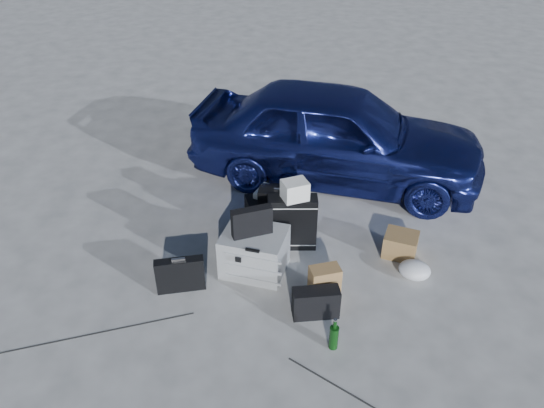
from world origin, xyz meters
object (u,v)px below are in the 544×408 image
(pelican_case, at_px, (254,252))
(briefcase, at_px, (180,275))
(suitcase_left, at_px, (280,213))
(cardboard_box, at_px, (401,245))
(green_bottle, at_px, (334,334))
(duffel_bag, at_px, (274,208))
(car, at_px, (337,134))
(suitcase_right, at_px, (292,222))

(pelican_case, bearing_deg, briefcase, -141.24)
(pelican_case, distance_m, briefcase, 0.78)
(suitcase_left, xyz_separation_m, cardboard_box, (1.31, -0.30, -0.17))
(green_bottle, bearing_deg, duffel_bag, 106.46)
(duffel_bag, relative_size, green_bottle, 1.97)
(car, distance_m, green_bottle, 3.00)
(cardboard_box, xyz_separation_m, green_bottle, (-0.81, -1.32, 0.04))
(pelican_case, bearing_deg, car, 77.94)
(suitcase_right, bearing_deg, suitcase_left, 124.56)
(cardboard_box, bearing_deg, green_bottle, -121.42)
(pelican_case, xyz_separation_m, duffel_bag, (0.18, 0.90, -0.07))
(pelican_case, xyz_separation_m, briefcase, (-0.71, -0.32, -0.04))
(briefcase, bearing_deg, suitcase_right, 21.93)
(suitcase_right, xyz_separation_m, cardboard_box, (1.17, -0.12, -0.19))
(duffel_bag, bearing_deg, green_bottle, -90.05)
(briefcase, bearing_deg, duffel_bag, 42.28)
(pelican_case, distance_m, suitcase_right, 0.57)
(car, relative_size, suitcase_right, 5.88)
(car, bearing_deg, suitcase_right, 172.98)
(car, height_order, cardboard_box, car)
(car, distance_m, suitcase_right, 1.65)
(duffel_bag, xyz_separation_m, green_bottle, (0.57, -1.93, 0.00))
(pelican_case, height_order, green_bottle, pelican_case)
(suitcase_right, bearing_deg, green_bottle, -77.83)
(suitcase_left, bearing_deg, cardboard_box, -7.12)
(briefcase, relative_size, green_bottle, 1.46)
(cardboard_box, distance_m, green_bottle, 1.55)
(suitcase_left, xyz_separation_m, suitcase_right, (0.14, -0.19, 0.01))
(pelican_case, height_order, suitcase_left, suitcase_left)
(duffel_bag, bearing_deg, car, 36.17)
(suitcase_left, distance_m, suitcase_right, 0.23)
(car, distance_m, cardboard_box, 1.81)
(briefcase, xyz_separation_m, duffel_bag, (0.89, 1.23, -0.02))
(car, xyz_separation_m, cardboard_box, (0.60, -1.63, -0.50))
(car, bearing_deg, cardboard_box, -146.26)
(car, relative_size, briefcase, 7.78)
(car, height_order, pelican_case, car)
(suitcase_right, relative_size, green_bottle, 1.93)
(duffel_bag, bearing_deg, suitcase_right, -83.58)
(pelican_case, relative_size, suitcase_right, 0.99)
(pelican_case, distance_m, suitcase_left, 0.65)
(cardboard_box, height_order, green_bottle, green_bottle)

